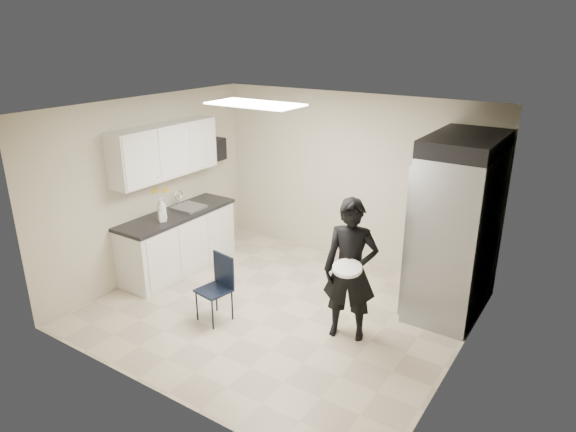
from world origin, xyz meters
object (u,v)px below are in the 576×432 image
Objects in this scene: commercial_fridge at (456,234)px; man_tuxedo at (350,270)px; folding_chair at (214,290)px; lower_counter at (179,243)px.

commercial_fridge is 1.23× the size of man_tuxedo.
folding_chair is 0.48× the size of man_tuxedo.
man_tuxedo is at bearing -4.00° from lower_counter.
lower_counter is at bearing 158.26° from man_tuxedo.
folding_chair is 1.73m from man_tuxedo.
folding_chair is at bearing -175.88° from man_tuxedo.
folding_chair is (-2.36, -1.91, -0.64)m from commercial_fridge.
commercial_fridge is at bearing 15.88° from lower_counter.
commercial_fridge is at bearing 48.85° from folding_chair.
lower_counter is 1.11× the size of man_tuxedo.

